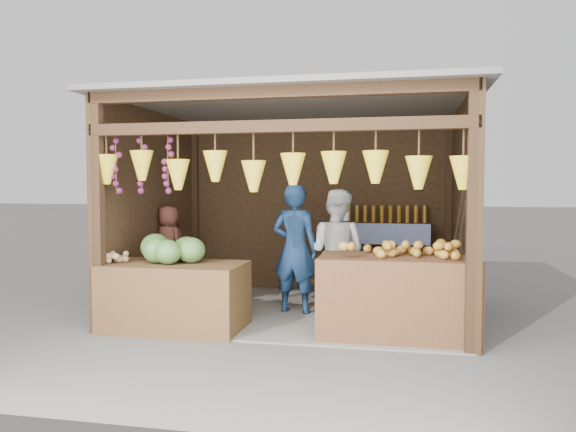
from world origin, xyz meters
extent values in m
plane|color=#514F49|center=(0.00, 0.00, 0.00)|extent=(80.00, 80.00, 0.00)
cube|color=slate|center=(0.00, 0.00, 0.01)|extent=(4.00, 3.00, 0.02)
cube|color=black|center=(0.00, 1.50, 1.30)|extent=(4.00, 0.06, 2.60)
cube|color=black|center=(-2.00, 0.00, 1.30)|extent=(0.06, 3.00, 2.60)
cube|color=black|center=(2.00, 0.00, 1.30)|extent=(0.06, 3.00, 2.60)
cube|color=#605B54|center=(0.00, 0.00, 2.63)|extent=(4.30, 3.30, 0.06)
cube|color=black|center=(-1.94, -1.44, 1.30)|extent=(0.11, 0.11, 2.60)
cube|color=black|center=(1.94, -1.44, 1.30)|extent=(0.11, 0.11, 2.60)
cube|color=black|center=(-1.94, 1.44, 1.30)|extent=(0.11, 0.11, 2.60)
cube|color=black|center=(1.94, 1.44, 1.30)|extent=(0.11, 0.11, 2.60)
cube|color=black|center=(0.00, -1.44, 2.20)|extent=(4.00, 0.12, 0.12)
cube|color=black|center=(0.00, -1.44, 2.54)|extent=(4.00, 0.12, 0.12)
cube|color=#382314|center=(1.05, 1.30, 1.05)|extent=(1.25, 0.30, 0.05)
cube|color=#382314|center=(0.47, 1.30, 0.53)|extent=(0.05, 0.28, 1.05)
cube|color=#382314|center=(1.64, 1.30, 0.53)|extent=(0.05, 0.28, 1.05)
cube|color=blue|center=(1.05, 1.14, 0.92)|extent=(1.25, 0.02, 0.30)
cube|color=#51371B|center=(-1.19, -1.13, 0.37)|extent=(1.54, 0.85, 0.74)
cube|color=#4C2F19|center=(1.25, -0.97, 0.43)|extent=(1.64, 0.85, 0.86)
cube|color=black|center=(-1.82, 0.13, 0.15)|extent=(0.31, 0.31, 0.29)
imported|color=navy|center=(-0.03, -0.09, 0.82)|extent=(0.66, 0.49, 1.64)
imported|color=beige|center=(0.49, -0.06, 0.78)|extent=(0.92, 0.81, 1.57)
imported|color=brown|center=(-1.82, 0.13, 0.82)|extent=(0.61, 0.54, 1.05)
camera|label=1|loc=(1.31, -6.95, 1.60)|focal=35.00mm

